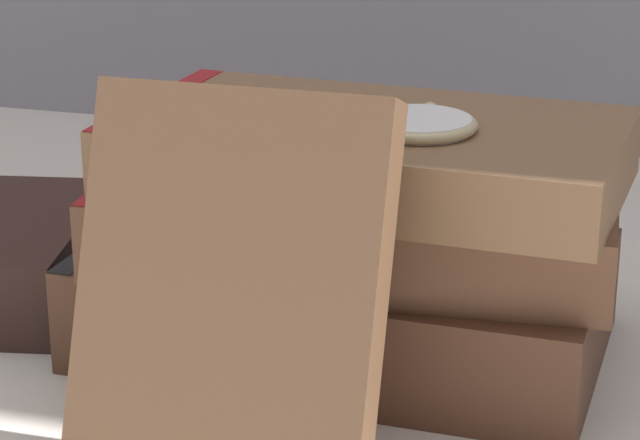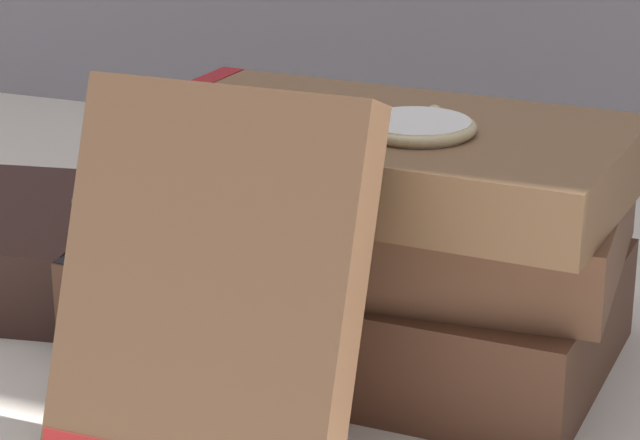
# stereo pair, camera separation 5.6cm
# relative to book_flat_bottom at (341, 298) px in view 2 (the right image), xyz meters

# --- Properties ---
(ground_plane) EXTENTS (3.00, 3.00, 0.00)m
(ground_plane) POSITION_rel_book_flat_bottom_xyz_m (-0.05, -0.05, -0.03)
(ground_plane) COLOR beige
(book_flat_bottom) EXTENTS (0.25, 0.15, 0.05)m
(book_flat_bottom) POSITION_rel_book_flat_bottom_xyz_m (0.00, 0.00, 0.00)
(book_flat_bottom) COLOR #4C2D1E
(book_flat_bottom) RESTS_ON ground_plane
(book_flat_middle) EXTENTS (0.24, 0.15, 0.04)m
(book_flat_middle) POSITION_rel_book_flat_bottom_xyz_m (0.01, -0.00, 0.04)
(book_flat_middle) COLOR brown
(book_flat_middle) RESTS_ON book_flat_bottom
(book_flat_top) EXTENTS (0.23, 0.14, 0.03)m
(book_flat_top) POSITION_rel_book_flat_bottom_xyz_m (0.01, -0.01, 0.08)
(book_flat_top) COLOR brown
(book_flat_top) RESTS_ON book_flat_middle
(book_leaning_front) EXTENTS (0.12, 0.08, 0.15)m
(book_leaning_front) POSITION_rel_book_flat_bottom_xyz_m (-0.01, -0.12, 0.05)
(book_leaning_front) COLOR brown
(book_leaning_front) RESTS_ON ground_plane
(pocket_watch) EXTENTS (0.05, 0.06, 0.01)m
(pocket_watch) POSITION_rel_book_flat_bottom_xyz_m (0.04, -0.02, 0.10)
(pocket_watch) COLOR white
(pocket_watch) RESTS_ON book_flat_top
(reading_glasses) EXTENTS (0.09, 0.06, 0.00)m
(reading_glasses) POSITION_rel_book_flat_bottom_xyz_m (-0.06, 0.12, -0.02)
(reading_glasses) COLOR #ADADB2
(reading_glasses) RESTS_ON ground_plane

